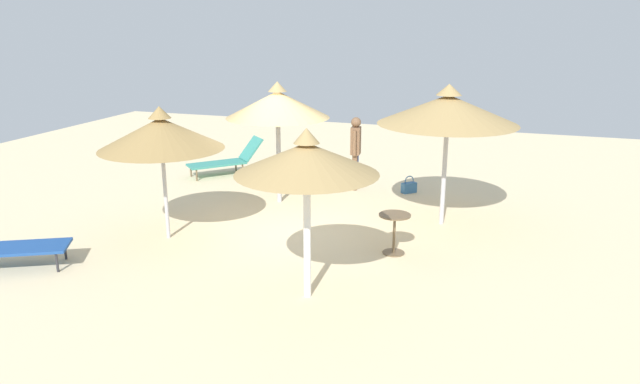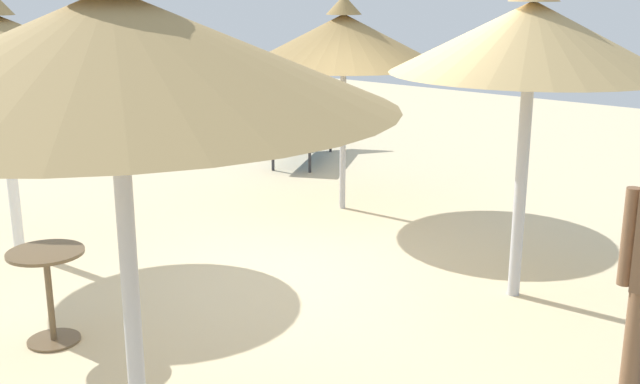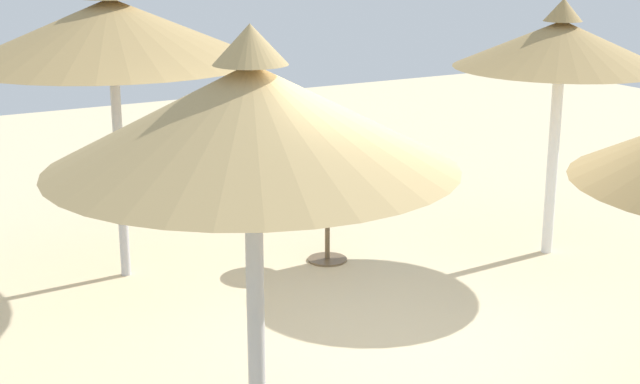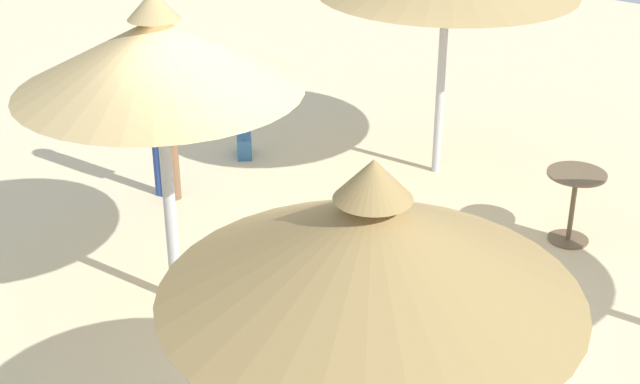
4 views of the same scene
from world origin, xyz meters
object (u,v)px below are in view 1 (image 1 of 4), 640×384
Objects in this scene: parasol_umbrella_near_right at (161,133)px; lounge_chair_far_right at (228,159)px; parasol_umbrella_center at (278,105)px; handbag at (409,187)px; side_table_round at (394,227)px; parasol_umbrella_front at (307,159)px; parasol_umbrella_near_left at (448,109)px; person_standing_back at (356,148)px.

parasol_umbrella_near_right is 1.35× the size of lounge_chair_far_right.
parasol_umbrella_near_right is 0.93× the size of parasol_umbrella_center.
parasol_umbrella_near_right is 5.10m from lounge_chair_far_right.
side_table_round is at bearing 6.44° from handbag.
lounge_chair_far_right is at bearing -144.25° from parasol_umbrella_front.
lounge_chair_far_right is (-4.71, -1.11, -1.61)m from parasol_umbrella_near_right.
parasol_umbrella_center is 4.23m from side_table_round.
parasol_umbrella_front is 2.82m from side_table_round.
parasol_umbrella_front is 1.38× the size of lounge_chair_far_right.
parasol_umbrella_near_right is 5.96× the size of handbag.
side_table_round is (2.26, 3.13, -1.73)m from parasol_umbrella_center.
parasol_umbrella_near_left reaches higher than side_table_round.
parasol_umbrella_near_right reaches higher than handbag.
lounge_chair_far_right is at bearing -92.39° from handbag.
parasol_umbrella_near_right is 3.71m from parasol_umbrella_front.
side_table_round is at bearing 157.20° from parasol_umbrella_front.
handbag is (-2.02, -1.04, -2.21)m from parasol_umbrella_near_left.
parasol_umbrella_front is 1.45× the size of person_standing_back.
parasol_umbrella_center is 1.06× the size of parasol_umbrella_front.
parasol_umbrella_near_right is 1.42× the size of person_standing_back.
lounge_chair_far_right is 2.55× the size of side_table_round.
side_table_round is (3.92, 0.44, 0.36)m from handbag.
person_standing_back is 2.43× the size of side_table_round.
parasol_umbrella_near_left is 3.32m from person_standing_back.
person_standing_back is (-4.41, 2.51, -1.00)m from parasol_umbrella_near_right.
parasol_umbrella_center is 1.54× the size of person_standing_back.
parasol_umbrella_front is at bearing -20.33° from parasol_umbrella_near_left.
parasol_umbrella_near_left is 3.17m from handbag.
parasol_umbrella_near_right is 0.98× the size of parasol_umbrella_front.
person_standing_back is (0.30, 3.62, 0.61)m from lounge_chair_far_right.
side_table_round is (-0.59, 4.27, -1.53)m from parasol_umbrella_near_right.
parasol_umbrella_near_left is at bearing 69.57° from lounge_chair_far_right.
parasol_umbrella_near_right is at bearing -62.93° from parasol_umbrella_near_left.
parasol_umbrella_front reaches higher than side_table_round.
parasol_umbrella_front is at bearing 8.38° from person_standing_back.
lounge_chair_far_right is at bearing -110.43° from parasol_umbrella_near_left.
handbag is at bearing 87.61° from lounge_chair_far_right.
parasol_umbrella_near_left reaches higher than parasol_umbrella_front.
lounge_chair_far_right is (-2.23, -5.98, -1.93)m from parasol_umbrella_near_left.
handbag is (0.21, 4.93, -0.28)m from lounge_chair_far_right.
parasol_umbrella_near_left is at bearing 50.82° from person_standing_back.
parasol_umbrella_center is 3.43m from lounge_chair_far_right.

